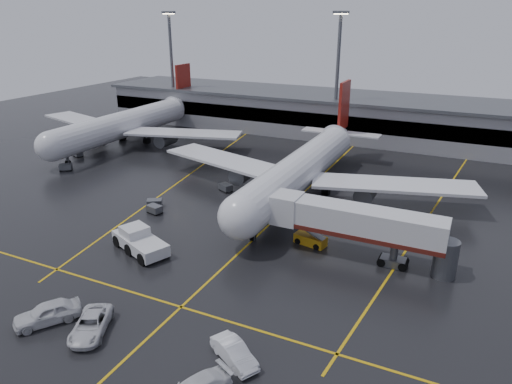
% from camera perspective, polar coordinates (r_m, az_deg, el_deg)
% --- Properties ---
extents(ground, '(220.00, 220.00, 0.00)m').
position_cam_1_polar(ground, '(61.35, 2.50, -3.18)').
color(ground, black).
rests_on(ground, ground).
extents(apron_line_centre, '(0.25, 90.00, 0.02)m').
position_cam_1_polar(apron_line_centre, '(61.35, 2.50, -3.17)').
color(apron_line_centre, gold).
rests_on(apron_line_centre, ground).
extents(apron_line_stop, '(60.00, 0.25, 0.02)m').
position_cam_1_polar(apron_line_stop, '(44.46, -9.10, -13.64)').
color(apron_line_stop, gold).
rests_on(apron_line_stop, ground).
extents(apron_line_left, '(9.99, 69.35, 0.02)m').
position_cam_1_polar(apron_line_left, '(78.52, -8.10, 2.13)').
color(apron_line_left, gold).
rests_on(apron_line_left, ground).
extents(apron_line_right, '(7.57, 69.64, 0.02)m').
position_cam_1_polar(apron_line_right, '(66.61, 20.42, -2.53)').
color(apron_line_right, gold).
rests_on(apron_line_right, ground).
extents(terminal, '(122.00, 19.00, 8.60)m').
position_cam_1_polar(terminal, '(103.98, 13.15, 8.91)').
color(terminal, gray).
rests_on(terminal, ground).
extents(light_mast_left, '(3.00, 1.20, 25.45)m').
position_cam_1_polar(light_mast_left, '(115.45, -10.24, 15.38)').
color(light_mast_left, '#595B60').
rests_on(light_mast_left, ground).
extents(light_mast_mid, '(3.00, 1.20, 25.45)m').
position_cam_1_polar(light_mast_mid, '(97.93, 9.90, 14.45)').
color(light_mast_mid, '#595B60').
rests_on(light_mast_mid, ground).
extents(main_airliner, '(48.80, 45.60, 14.10)m').
position_cam_1_polar(main_airliner, '(68.31, 5.77, 3.07)').
color(main_airliner, silver).
rests_on(main_airliner, ground).
extents(second_airliner, '(48.80, 45.60, 14.10)m').
position_cam_1_polar(second_airliner, '(99.36, -15.23, 8.11)').
color(second_airliner, silver).
rests_on(second_airliner, ground).
extents(jet_bridge, '(19.90, 3.40, 6.05)m').
position_cam_1_polar(jet_bridge, '(51.22, 12.18, -3.92)').
color(jet_bridge, silver).
rests_on(jet_bridge, ground).
extents(pushback_tractor, '(8.27, 5.77, 2.74)m').
position_cam_1_polar(pushback_tractor, '(54.39, -14.01, -5.87)').
color(pushback_tractor, silver).
rests_on(pushback_tractor, ground).
extents(belt_loader, '(3.94, 2.35, 2.35)m').
position_cam_1_polar(belt_loader, '(54.72, 6.63, -5.77)').
color(belt_loader, '#C58911').
rests_on(belt_loader, ground).
extents(service_van_a, '(4.70, 6.08, 1.54)m').
position_cam_1_polar(service_van_a, '(42.84, -19.45, -14.97)').
color(service_van_a, silver).
rests_on(service_van_a, ground).
extents(service_van_c, '(4.92, 3.78, 1.56)m').
position_cam_1_polar(service_van_c, '(37.89, -2.67, -18.93)').
color(service_van_c, white).
rests_on(service_van_c, ground).
extents(service_van_d, '(4.95, 5.82, 1.88)m').
position_cam_1_polar(service_van_d, '(45.30, -24.03, -13.28)').
color(service_van_d, silver).
rests_on(service_van_d, ground).
extents(baggage_cart_a, '(2.24, 1.72, 1.12)m').
position_cam_1_polar(baggage_cart_a, '(63.97, -12.25, -2.01)').
color(baggage_cart_a, '#595B60').
rests_on(baggage_cart_a, ground).
extents(baggage_cart_b, '(2.38, 2.15, 1.12)m').
position_cam_1_polar(baggage_cart_b, '(65.95, -12.24, -1.30)').
color(baggage_cart_b, '#595B60').
rests_on(baggage_cart_b, ground).
extents(baggage_cart_c, '(2.37, 2.05, 1.12)m').
position_cam_1_polar(baggage_cart_c, '(70.39, -3.71, 0.60)').
color(baggage_cart_c, '#595B60').
rests_on(baggage_cart_c, ground).
extents(baggage_cart_d, '(2.31, 1.88, 1.12)m').
position_cam_1_polar(baggage_cart_d, '(93.59, -20.88, 4.42)').
color(baggage_cart_d, '#595B60').
rests_on(baggage_cart_d, ground).
extents(baggage_cart_e, '(2.39, 2.19, 1.12)m').
position_cam_1_polar(baggage_cart_e, '(85.88, -22.14, 2.84)').
color(baggage_cart_e, '#595B60').
rests_on(baggage_cart_e, ground).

